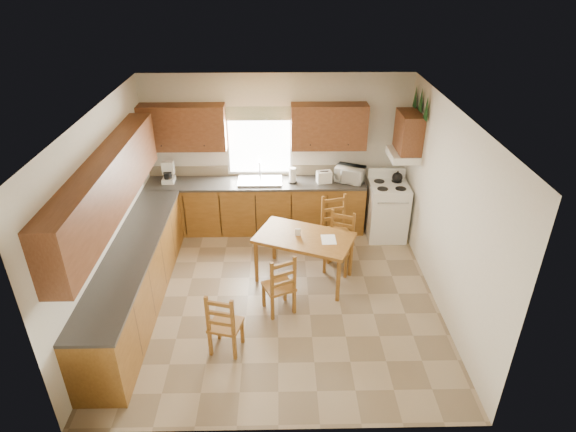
{
  "coord_description": "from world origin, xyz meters",
  "views": [
    {
      "loc": [
        0.04,
        -5.59,
        4.37
      ],
      "look_at": [
        0.15,
        0.3,
        1.15
      ],
      "focal_mm": 30.0,
      "sensor_mm": 36.0,
      "label": 1
    }
  ],
  "objects_px": {
    "chair_near_left": "(225,321)",
    "stove": "(387,211)",
    "microwave": "(350,174)",
    "chair_near_right": "(279,283)",
    "chair_far_left": "(336,229)",
    "dining_table": "(304,258)",
    "chair_far_right": "(339,244)"
  },
  "relations": [
    {
      "from": "chair_near_left",
      "to": "chair_near_right",
      "type": "height_order",
      "value": "chair_near_right"
    },
    {
      "from": "dining_table",
      "to": "chair_near_right",
      "type": "distance_m",
      "value": 0.83
    },
    {
      "from": "microwave",
      "to": "dining_table",
      "type": "relative_size",
      "value": 0.32
    },
    {
      "from": "chair_far_left",
      "to": "microwave",
      "type": "bearing_deg",
      "value": 57.58
    },
    {
      "from": "microwave",
      "to": "stove",
      "type": "bearing_deg",
      "value": 0.43
    },
    {
      "from": "dining_table",
      "to": "stove",
      "type": "bearing_deg",
      "value": 62.72
    },
    {
      "from": "dining_table",
      "to": "chair_far_left",
      "type": "distance_m",
      "value": 0.83
    },
    {
      "from": "microwave",
      "to": "chair_near_right",
      "type": "distance_m",
      "value": 2.64
    },
    {
      "from": "chair_far_right",
      "to": "chair_near_left",
      "type": "bearing_deg",
      "value": -110.44
    },
    {
      "from": "microwave",
      "to": "chair_near_right",
      "type": "xyz_separation_m",
      "value": [
        -1.23,
        -2.26,
        -0.6
      ]
    },
    {
      "from": "chair_near_left",
      "to": "chair_far_left",
      "type": "relative_size",
      "value": 0.87
    },
    {
      "from": "chair_far_left",
      "to": "chair_near_left",
      "type": "bearing_deg",
      "value": -141.25
    },
    {
      "from": "chair_far_left",
      "to": "stove",
      "type": "bearing_deg",
      "value": 20.16
    },
    {
      "from": "stove",
      "to": "chair_near_left",
      "type": "height_order",
      "value": "stove"
    },
    {
      "from": "chair_near_left",
      "to": "chair_near_right",
      "type": "distance_m",
      "value": 0.99
    },
    {
      "from": "microwave",
      "to": "dining_table",
      "type": "bearing_deg",
      "value": -94.9
    },
    {
      "from": "stove",
      "to": "chair_near_right",
      "type": "xyz_separation_m",
      "value": [
        -1.87,
        -1.98,
        -0.02
      ]
    },
    {
      "from": "stove",
      "to": "chair_near_left",
      "type": "distance_m",
      "value": 3.71
    },
    {
      "from": "dining_table",
      "to": "chair_near_right",
      "type": "xyz_separation_m",
      "value": [
        -0.38,
        -0.74,
        0.09
      ]
    },
    {
      "from": "chair_near_left",
      "to": "stove",
      "type": "bearing_deg",
      "value": -118.22
    },
    {
      "from": "chair_near_right",
      "to": "chair_far_left",
      "type": "relative_size",
      "value": 0.9
    },
    {
      "from": "stove",
      "to": "chair_near_left",
      "type": "xyz_separation_m",
      "value": [
        -2.52,
        -2.72,
        -0.03
      ]
    },
    {
      "from": "microwave",
      "to": "chair_near_left",
      "type": "bearing_deg",
      "value": -97.85
    },
    {
      "from": "dining_table",
      "to": "chair_near_right",
      "type": "relative_size",
      "value": 1.51
    },
    {
      "from": "dining_table",
      "to": "chair_far_right",
      "type": "bearing_deg",
      "value": 44.56
    },
    {
      "from": "chair_near_right",
      "to": "chair_far_right",
      "type": "distance_m",
      "value": 1.33
    },
    {
      "from": "stove",
      "to": "chair_near_left",
      "type": "relative_size",
      "value": 1.07
    },
    {
      "from": "microwave",
      "to": "chair_far_left",
      "type": "relative_size",
      "value": 0.44
    },
    {
      "from": "microwave",
      "to": "chair_far_left",
      "type": "height_order",
      "value": "microwave"
    },
    {
      "from": "stove",
      "to": "chair_far_left",
      "type": "height_order",
      "value": "chair_far_left"
    },
    {
      "from": "chair_far_left",
      "to": "chair_far_right",
      "type": "distance_m",
      "value": 0.39
    },
    {
      "from": "chair_near_right",
      "to": "chair_far_left",
      "type": "xyz_separation_m",
      "value": [
        0.93,
        1.34,
        0.05
      ]
    }
  ]
}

